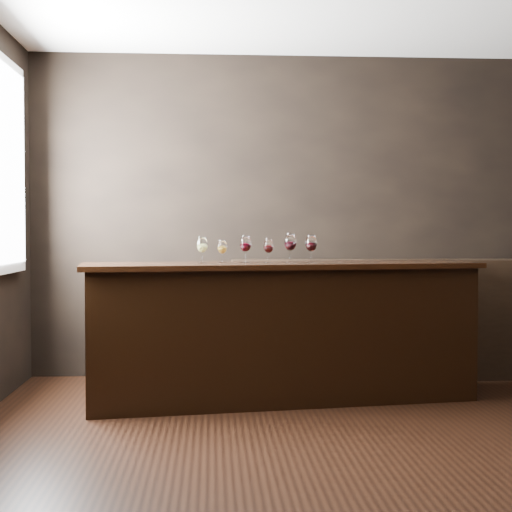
{
  "coord_description": "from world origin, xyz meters",
  "views": [
    {
      "loc": [
        -0.94,
        -3.99,
        1.26
      ],
      "look_at": [
        -0.61,
        1.27,
        1.08
      ],
      "focal_mm": 50.0,
      "sensor_mm": 36.0,
      "label": 1
    }
  ],
  "objects": [
    {
      "name": "glass_white",
      "position": [
        -1.01,
        1.24,
        1.16
      ],
      "size": [
        0.08,
        0.08,
        0.19
      ],
      "color": "white",
      "rests_on": "bar_top"
    },
    {
      "name": "ground",
      "position": [
        0.0,
        0.0,
        0.0
      ],
      "size": [
        5.0,
        5.0,
        0.0
      ],
      "primitive_type": "plane",
      "color": "black",
      "rests_on": "ground"
    },
    {
      "name": "back_bar_shelf",
      "position": [
        0.65,
        2.03,
        0.51
      ],
      "size": [
        2.83,
        0.4,
        1.02
      ],
      "primitive_type": "cube",
      "color": "black",
      "rests_on": "ground"
    },
    {
      "name": "glass_red_b",
      "position": [
        -0.51,
        1.29,
        1.15
      ],
      "size": [
        0.08,
        0.08,
        0.18
      ],
      "color": "white",
      "rests_on": "bar_top"
    },
    {
      "name": "bar_top",
      "position": [
        -0.41,
        1.27,
        1.01
      ],
      "size": [
        2.99,
        1.05,
        0.04
      ],
      "primitive_type": "cube",
      "rotation": [
        0.0,
        0.0,
        0.13
      ],
      "color": "black",
      "rests_on": "bar_counter"
    },
    {
      "name": "room_shell",
      "position": [
        -0.23,
        0.11,
        1.81
      ],
      "size": [
        5.02,
        4.52,
        2.81
      ],
      "color": "black",
      "rests_on": "ground"
    },
    {
      "name": "glass_red_c",
      "position": [
        -0.35,
        1.29,
        1.18
      ],
      "size": [
        0.09,
        0.09,
        0.22
      ],
      "color": "white",
      "rests_on": "bar_top"
    },
    {
      "name": "bar_counter",
      "position": [
        -0.41,
        1.27,
        0.5
      ],
      "size": [
        2.89,
        0.97,
        0.99
      ],
      "primitive_type": "cube",
      "rotation": [
        0.0,
        0.0,
        0.13
      ],
      "color": "black",
      "rests_on": "ground"
    },
    {
      "name": "glass_red_a",
      "position": [
        -0.69,
        1.27,
        1.17
      ],
      "size": [
        0.09,
        0.09,
        0.2
      ],
      "color": "white",
      "rests_on": "bar_top"
    },
    {
      "name": "glass_red_d",
      "position": [
        -0.2,
        1.26,
        1.17
      ],
      "size": [
        0.09,
        0.09,
        0.21
      ],
      "color": "white",
      "rests_on": "bar_top"
    },
    {
      "name": "glass_amber",
      "position": [
        -0.86,
        1.29,
        1.14
      ],
      "size": [
        0.07,
        0.07,
        0.17
      ],
      "color": "white",
      "rests_on": "bar_top"
    }
  ]
}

